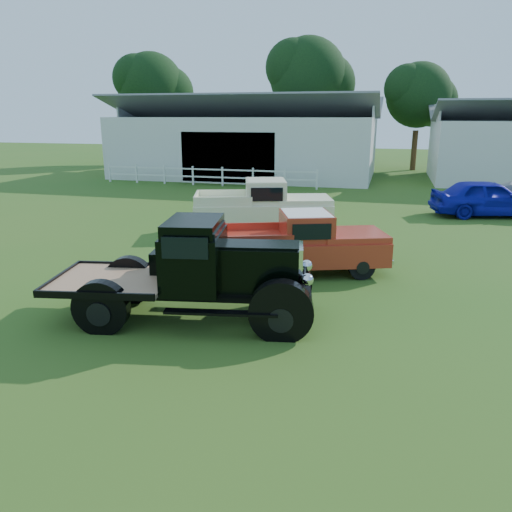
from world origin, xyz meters
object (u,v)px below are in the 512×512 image
(vintage_flatbed, at_px, (190,270))
(misc_car_blue, at_px, (488,198))
(red_pickup, at_px, (302,242))
(white_pickup, at_px, (263,207))

(vintage_flatbed, bearing_deg, misc_car_blue, 49.69)
(red_pickup, relative_size, white_pickup, 0.90)
(vintage_flatbed, distance_m, red_pickup, 4.34)
(vintage_flatbed, distance_m, white_pickup, 8.70)
(red_pickup, distance_m, misc_car_blue, 12.19)
(red_pickup, relative_size, misc_car_blue, 1.01)
(white_pickup, xyz_separation_m, misc_car_blue, (8.88, 5.57, -0.17))
(red_pickup, height_order, white_pickup, white_pickup)
(white_pickup, relative_size, misc_car_blue, 1.12)
(vintage_flatbed, bearing_deg, white_pickup, 83.68)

